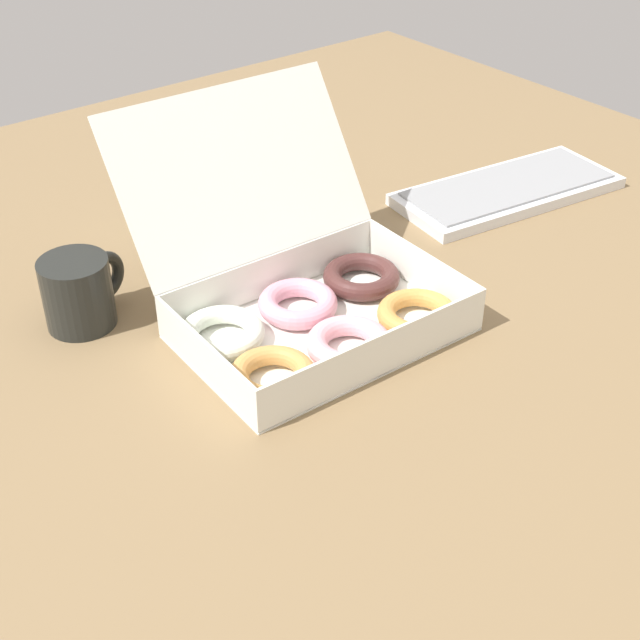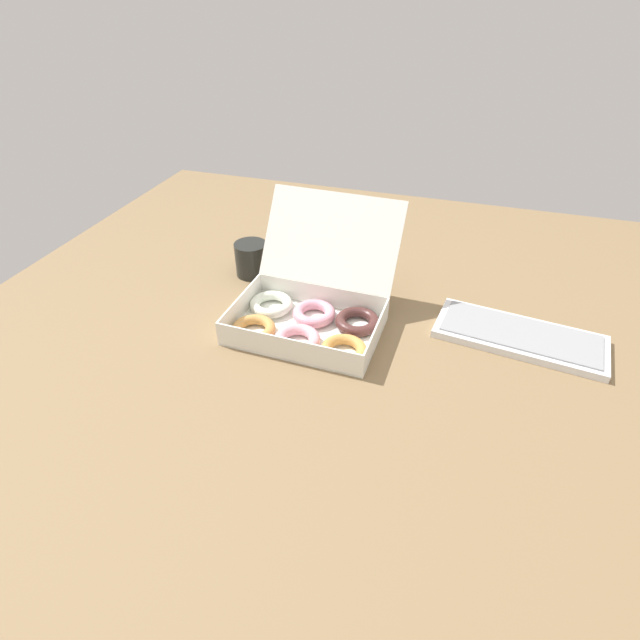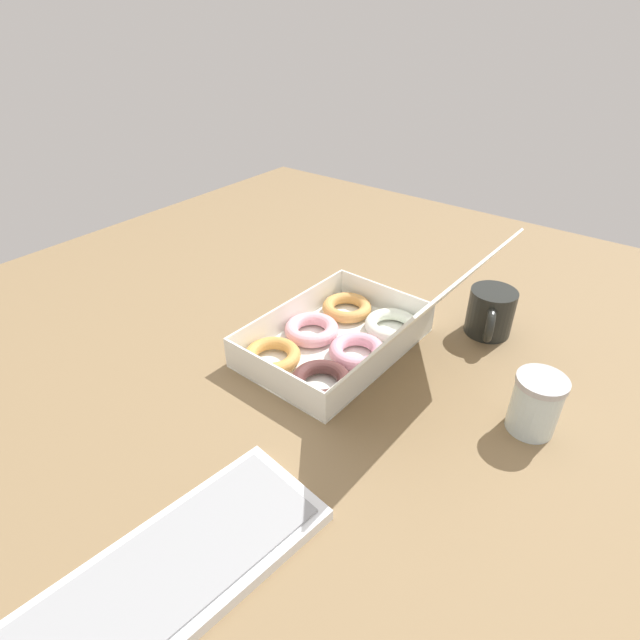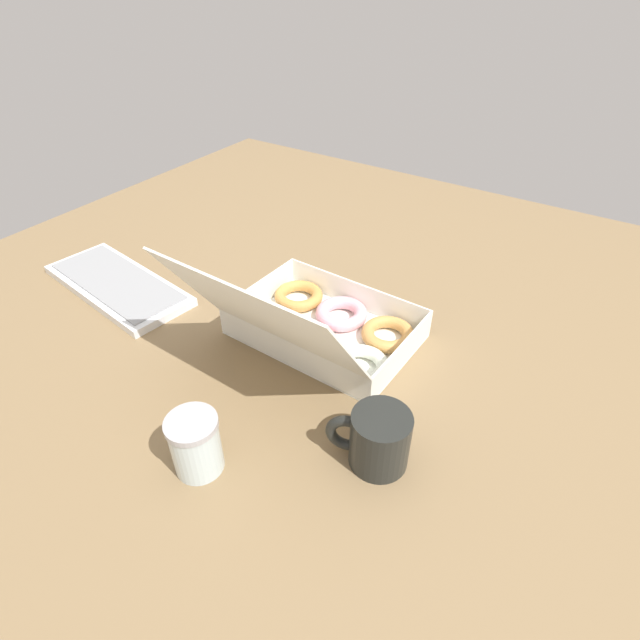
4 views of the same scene
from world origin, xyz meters
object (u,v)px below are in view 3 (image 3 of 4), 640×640
at_px(keyboard, 171,574).
at_px(donut_box, 344,337).
at_px(coffee_mug, 490,312).
at_px(glass_jar, 536,404).

bearing_deg(keyboard, donut_box, -168.75).
height_order(keyboard, coffee_mug, coffee_mug).
relative_size(keyboard, glass_jar, 4.03).
distance_m(keyboard, coffee_mug, 0.72).
distance_m(donut_box, keyboard, 0.49).
bearing_deg(donut_box, keyboard, 11.25).
xyz_separation_m(keyboard, coffee_mug, (-0.71, 0.09, 0.04)).
bearing_deg(donut_box, glass_jar, 92.23).
distance_m(keyboard, glass_jar, 0.56).
height_order(coffee_mug, glass_jar, glass_jar).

